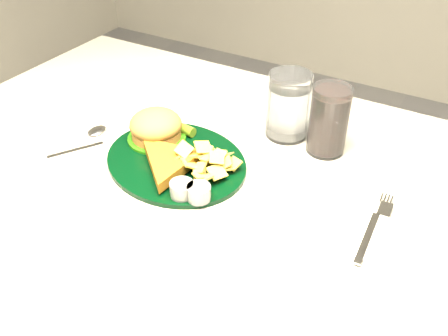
# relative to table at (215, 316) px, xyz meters

# --- Properties ---
(table) EXTENTS (1.20, 0.80, 0.75)m
(table) POSITION_rel_table_xyz_m (0.00, 0.00, 0.00)
(table) COLOR #A39F94
(table) RESTS_ON ground
(dinner_plate) EXTENTS (0.33, 0.30, 0.06)m
(dinner_plate) POSITION_rel_table_xyz_m (-0.08, 0.00, 0.41)
(dinner_plate) COLOR black
(dinner_plate) RESTS_ON table
(water_glass) EXTENTS (0.09, 0.09, 0.13)m
(water_glass) POSITION_rel_table_xyz_m (0.05, 0.19, 0.44)
(water_glass) COLOR white
(water_glass) RESTS_ON table
(cola_glass) EXTENTS (0.08, 0.08, 0.13)m
(cola_glass) POSITION_rel_table_xyz_m (0.13, 0.17, 0.44)
(cola_glass) COLOR black
(cola_glass) RESTS_ON table
(fork_napkin) EXTENTS (0.12, 0.16, 0.01)m
(fork_napkin) POSITION_rel_table_xyz_m (0.27, -0.01, 0.38)
(fork_napkin) COLOR silver
(fork_napkin) RESTS_ON table
(spoon) EXTENTS (0.11, 0.14, 0.01)m
(spoon) POSITION_rel_table_xyz_m (-0.26, -0.06, 0.38)
(spoon) COLOR white
(spoon) RESTS_ON table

